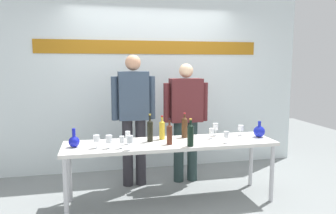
{
  "coord_description": "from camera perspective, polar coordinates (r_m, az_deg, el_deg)",
  "views": [
    {
      "loc": [
        -0.85,
        -3.6,
        1.65
      ],
      "look_at": [
        0.0,
        0.15,
        1.13
      ],
      "focal_mm": 34.35,
      "sensor_mm": 36.0,
      "label": 1
    }
  ],
  "objects": [
    {
      "name": "ground_plane",
      "position": [
        4.05,
        0.49,
        -16.35
      ],
      "size": [
        10.0,
        10.0,
        0.0
      ],
      "primitive_type": "plane",
      "color": "gray"
    },
    {
      "name": "back_wall",
      "position": [
        5.03,
        -3.05,
        6.0
      ],
      "size": [
        4.86,
        0.11,
        3.0
      ],
      "color": "white",
      "rests_on": "ground"
    },
    {
      "name": "display_table",
      "position": [
        3.82,
        0.5,
        -7.03
      ],
      "size": [
        2.48,
        0.63,
        0.73
      ],
      "color": "silver",
      "rests_on": "ground"
    },
    {
      "name": "decanter_blue_left",
      "position": [
        3.71,
        -16.33,
        -5.83
      ],
      "size": [
        0.12,
        0.12,
        0.21
      ],
      "color": "#161DB3",
      "rests_on": "display_table"
    },
    {
      "name": "decanter_blue_right",
      "position": [
        4.2,
        15.87,
        -4.16
      ],
      "size": [
        0.14,
        0.14,
        0.2
      ],
      "color": "#1723B3",
      "rests_on": "display_table"
    },
    {
      "name": "presenter_left",
      "position": [
        4.31,
        -6.11,
        -0.91
      ],
      "size": [
        0.58,
        0.22,
        1.77
      ],
      "color": "#2D2B31",
      "rests_on": "ground"
    },
    {
      "name": "presenter_right",
      "position": [
        4.46,
        3.17,
        -1.36
      ],
      "size": [
        0.63,
        0.22,
        1.65
      ],
      "color": "#243636",
      "rests_on": "ground"
    },
    {
      "name": "wine_bottle_0",
      "position": [
        4.01,
        2.96,
        -3.49
      ],
      "size": [
        0.08,
        0.08,
        0.31
      ],
      "color": "#4A2C17",
      "rests_on": "display_table"
    },
    {
      "name": "wine_bottle_1",
      "position": [
        3.8,
        -3.22,
        -4.09
      ],
      "size": [
        0.07,
        0.07,
        0.33
      ],
      "color": "black",
      "rests_on": "display_table"
    },
    {
      "name": "wine_bottle_2",
      "position": [
        3.67,
        0.26,
        -4.72
      ],
      "size": [
        0.07,
        0.07,
        0.3
      ],
      "color": "#502417",
      "rests_on": "display_table"
    },
    {
      "name": "wine_bottle_3",
      "position": [
        3.92,
        -1.06,
        -3.93
      ],
      "size": [
        0.07,
        0.07,
        0.29
      ],
      "color": "gold",
      "rests_on": "display_table"
    },
    {
      "name": "wine_bottle_4",
      "position": [
        3.59,
        4.01,
        -4.83
      ],
      "size": [
        0.07,
        0.07,
        0.31
      ],
      "color": "black",
      "rests_on": "display_table"
    },
    {
      "name": "wine_glass_left_0",
      "position": [
        3.71,
        -7.15,
        -5.01
      ],
      "size": [
        0.06,
        0.06,
        0.15
      ],
      "color": "white",
      "rests_on": "display_table"
    },
    {
      "name": "wine_glass_left_1",
      "position": [
        3.54,
        -8.18,
        -5.81
      ],
      "size": [
        0.06,
        0.06,
        0.14
      ],
      "color": "white",
      "rests_on": "display_table"
    },
    {
      "name": "wine_glass_left_2",
      "position": [
        3.46,
        -6.79,
        -5.74
      ],
      "size": [
        0.07,
        0.07,
        0.16
      ],
      "color": "white",
      "rests_on": "display_table"
    },
    {
      "name": "wine_glass_left_3",
      "position": [
        3.56,
        -10.44,
        -5.65
      ],
      "size": [
        0.07,
        0.07,
        0.15
      ],
      "color": "white",
      "rests_on": "display_table"
    },
    {
      "name": "wine_glass_left_4",
      "position": [
        3.59,
        -12.61,
        -5.49
      ],
      "size": [
        0.07,
        0.07,
        0.15
      ],
      "color": "white",
      "rests_on": "display_table"
    },
    {
      "name": "wine_glass_right_0",
      "position": [
        3.79,
        10.29,
        -4.87
      ],
      "size": [
        0.06,
        0.06,
        0.14
      ],
      "color": "white",
      "rests_on": "display_table"
    },
    {
      "name": "wine_glass_right_1",
      "position": [
        4.15,
        8.41,
        -3.49
      ],
      "size": [
        0.07,
        0.07,
        0.16
      ],
      "color": "white",
      "rests_on": "display_table"
    },
    {
      "name": "wine_glass_right_2",
      "position": [
        3.99,
        7.7,
        -4.3
      ],
      "size": [
        0.06,
        0.06,
        0.13
      ],
      "color": "white",
      "rests_on": "display_table"
    },
    {
      "name": "wine_glass_right_3",
      "position": [
        4.23,
        12.76,
        -3.66
      ],
      "size": [
        0.07,
        0.07,
        0.13
      ],
      "color": "white",
      "rests_on": "display_table"
    }
  ]
}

